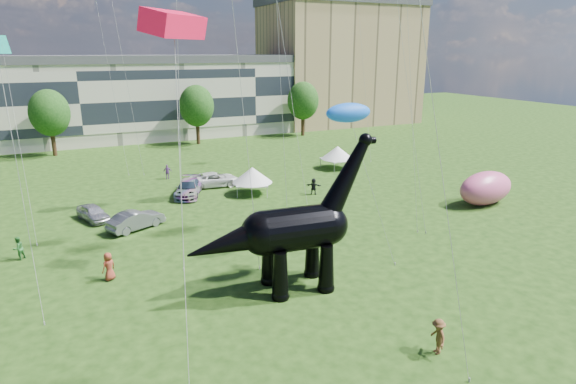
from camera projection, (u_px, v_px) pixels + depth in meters
name	position (u px, v px, depth m)	size (l,w,h in m)	color
ground	(320.00, 329.00, 24.71)	(220.00, 220.00, 0.00)	#16330C
terrace_row	(78.00, 104.00, 73.51)	(78.00, 11.00, 12.00)	beige
apartment_block	(339.00, 65.00, 94.37)	(28.00, 18.00, 22.00)	tan
tree_mid_left	(49.00, 109.00, 63.98)	(5.20, 5.20, 9.44)	#382314
tree_mid_right	(196.00, 103.00, 72.18)	(5.20, 5.20, 9.44)	#382314
tree_far_right	(303.00, 98.00, 79.56)	(5.20, 5.20, 9.44)	#382314
dinosaur_sculpture	(289.00, 232.00, 28.06)	(11.65, 3.43, 9.50)	black
car_silver	(93.00, 213.00, 40.41)	(1.59, 3.96, 1.35)	#B8B8BD
car_grey	(136.00, 220.00, 38.45)	(1.61, 4.63, 1.53)	slate
car_white	(215.00, 179.00, 50.62)	(2.45, 5.32, 1.48)	silver
car_dark	(188.00, 188.00, 47.24)	(2.21, 5.43, 1.58)	#595960
gazebo_near	(252.00, 175.00, 47.58)	(5.14, 5.14, 2.74)	white
gazebo_far	(337.00, 153.00, 58.04)	(4.25, 4.25, 2.74)	white
inflatable_pink	(486.00, 188.00, 44.50)	(6.21, 3.10, 3.10)	#DA5489
visitors	(190.00, 231.00, 35.84)	(37.13, 38.76, 1.85)	brown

